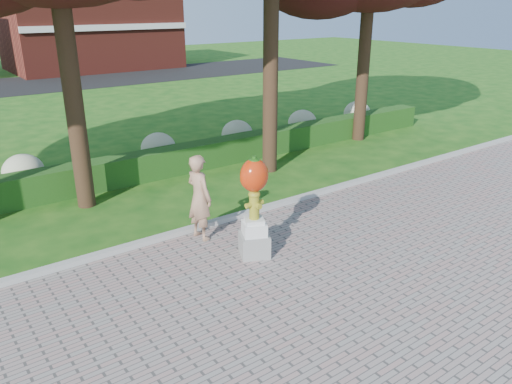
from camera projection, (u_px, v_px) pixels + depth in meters
ground at (301, 280)px, 9.31m from camera, size 100.00×100.00×0.00m
curb at (216, 223)px, 11.55m from camera, size 40.00×0.18×0.15m
lawn_hedge at (143, 166)px, 14.45m from camera, size 24.00×0.70×0.80m
hydrangea_row at (146, 151)px, 15.47m from camera, size 20.10×1.10×0.99m
street at (0, 87)px, 30.45m from camera, size 50.00×8.00×0.02m
building_right at (90, 25)px, 38.25m from camera, size 12.00×8.00×6.40m
hydrant_sculpture at (254, 204)px, 9.78m from camera, size 0.75×0.75×2.09m
woman at (199, 197)px, 10.58m from camera, size 0.54×0.74×1.88m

